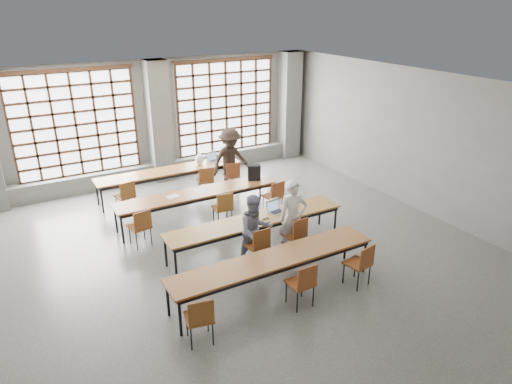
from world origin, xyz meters
TOP-DOWN VIEW (x-y plane):
  - floor at (0.00, 0.00)m, footprint 11.00×11.00m
  - ceiling at (0.00, 0.00)m, footprint 11.00×11.00m
  - wall_back at (0.00, 5.50)m, footprint 10.00×0.00m
  - wall_front at (0.00, -5.50)m, footprint 10.00×0.00m
  - wall_right at (5.00, 0.00)m, footprint 0.00×11.00m
  - column_mid at (0.00, 5.22)m, footprint 0.60×0.55m
  - column_right at (4.50, 5.22)m, footprint 0.60×0.55m
  - window_left at (-2.25, 5.42)m, footprint 3.32×0.12m
  - window_right at (2.25, 5.42)m, footprint 3.32×0.12m
  - sill_ledge at (0.00, 5.30)m, footprint 9.80×0.35m
  - desk_row_a at (-0.23, 3.90)m, footprint 4.00×0.70m
  - desk_row_b at (-0.19, 2.08)m, footprint 4.00×0.70m
  - desk_row_c at (0.33, 0.11)m, footprint 4.00×0.70m
  - desk_row_d at (-0.16, -1.42)m, footprint 4.00×0.70m
  - chair_back_left at (-1.61, 3.28)m, footprint 0.50×0.51m
  - chair_back_mid at (0.56, 3.28)m, footprint 0.50×0.51m
  - chair_back_right at (1.36, 3.28)m, footprint 0.51×0.51m
  - chair_mid_left at (-1.77, 1.45)m, footprint 0.48×0.49m
  - chair_mid_centre at (0.21, 1.45)m, footprint 0.46×0.46m
  - chair_mid_right at (1.63, 1.45)m, footprint 0.47×0.48m
  - chair_front_left at (0.03, -0.52)m, footprint 0.43×0.44m
  - chair_front_right at (0.94, -0.52)m, footprint 0.47×0.47m
  - chair_near_left at (-1.88, -2.05)m, footprint 0.49×0.49m
  - chair_near_mid at (0.04, -2.05)m, footprint 0.43×0.43m
  - chair_near_right at (1.35, -2.05)m, footprint 0.49×0.49m
  - student_male at (0.93, -0.39)m, footprint 0.68×0.54m
  - student_female at (0.03, -0.39)m, footprint 0.79×0.64m
  - student_back at (1.37, 3.40)m, footprint 1.25×0.83m
  - laptop_front at (0.87, 0.22)m, footprint 0.40×0.35m
  - laptop_back at (1.11, 4.01)m, footprint 0.42×0.37m
  - mouse at (1.28, 0.09)m, footprint 0.11×0.08m
  - green_box at (0.28, 0.19)m, footprint 0.27×0.16m
  - phone at (0.51, 0.01)m, footprint 0.13×0.06m
  - paper_sheet_a at (-0.79, 2.13)m, footprint 0.33×0.26m
  - paper_sheet_c at (-0.09, 2.08)m, footprint 0.33×0.26m
  - backpack at (1.41, 2.13)m, footprint 0.37×0.31m
  - plastic_bag at (0.67, 3.95)m, footprint 0.27×0.22m
  - red_pouch at (-1.86, -1.97)m, footprint 0.21×0.10m

SIDE VIEW (x-z plane):
  - floor at x=0.00m, z-range 0.00..0.00m
  - sill_ledge at x=0.00m, z-range 0.00..0.50m
  - red_pouch at x=-1.86m, z-range 0.47..0.53m
  - chair_back_left at x=-1.61m, z-range 0.10..0.98m
  - chair_back_mid at x=0.56m, z-range 0.10..0.98m
  - chair_back_right at x=1.36m, z-range 0.10..0.98m
  - chair_mid_left at x=-1.77m, z-range 0.10..0.98m
  - chair_mid_centre at x=0.21m, z-range 0.10..0.98m
  - chair_mid_right at x=1.63m, z-range 0.10..0.98m
  - chair_front_left at x=0.03m, z-range 0.10..0.98m
  - chair_front_right at x=0.94m, z-range 0.10..0.98m
  - chair_near_left at x=-1.88m, z-range 0.10..0.98m
  - chair_near_mid at x=0.04m, z-range 0.10..0.98m
  - chair_near_right at x=1.35m, z-range 0.10..0.98m
  - desk_row_a at x=-0.23m, z-range 0.30..1.03m
  - desk_row_b at x=-0.19m, z-range 0.30..1.03m
  - desk_row_c at x=0.33m, z-range 0.30..1.03m
  - desk_row_d at x=-0.16m, z-range 0.30..1.03m
  - paper_sheet_a at x=-0.79m, z-range 0.73..0.73m
  - paper_sheet_c at x=-0.09m, z-range 0.73..0.73m
  - phone at x=0.51m, z-range 0.73..0.74m
  - mouse at x=1.28m, z-range 0.73..0.77m
  - student_female at x=0.03m, z-range 0.00..1.51m
  - green_box at x=0.28m, z-range 0.73..0.82m
  - laptop_front at x=0.87m, z-range 0.66..0.92m
  - laptop_back at x=1.11m, z-range 0.66..0.92m
  - student_male at x=0.93m, z-range 0.00..1.64m
  - plastic_bag at x=0.67m, z-range 0.73..1.02m
  - student_back at x=1.37m, z-range 0.00..1.79m
  - backpack at x=1.41m, z-range 0.73..1.13m
  - wall_back at x=0.00m, z-range -3.25..6.75m
  - wall_front at x=0.00m, z-range -3.25..6.75m
  - wall_right at x=5.00m, z-range -3.75..7.25m
  - column_mid at x=0.00m, z-range 0.00..3.50m
  - column_right at x=4.50m, z-range 0.00..3.50m
  - window_left at x=-2.25m, z-range 0.40..3.40m
  - window_right at x=2.25m, z-range 0.40..3.40m
  - ceiling at x=0.00m, z-range 3.50..3.50m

